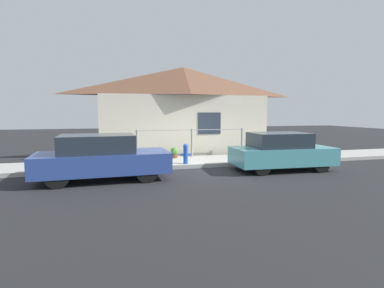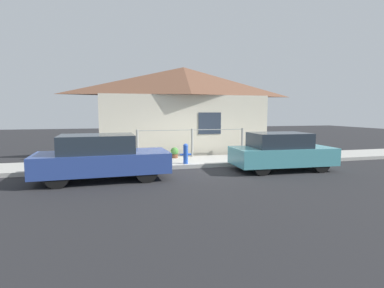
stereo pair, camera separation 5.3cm
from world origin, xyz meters
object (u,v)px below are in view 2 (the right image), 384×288
Objects in this scene: car_left at (102,157)px; fire_hydrant at (186,153)px; potted_plant_near_hydrant at (175,152)px; car_right at (281,152)px; potted_plant_by_fence at (107,155)px.

car_left reaches higher than fire_hydrant.
potted_plant_near_hydrant is at bearing 94.77° from fire_hydrant.
fire_hydrant is 1.54m from potted_plant_near_hydrant.
potted_plant_near_hydrant is (-0.13, 1.53, -0.17)m from fire_hydrant.
car_left is 6.29m from car_right.
potted_plant_near_hydrant is 0.85× the size of potted_plant_by_fence.
potted_plant_by_fence is at bearing 158.83° from car_right.
car_right is at bearing -23.11° from fire_hydrant.
car_right reaches higher than fire_hydrant.
car_right reaches higher than potted_plant_by_fence.
car_left is 8.89× the size of potted_plant_near_hydrant.
car_right is 6.75m from potted_plant_by_fence.
fire_hydrant is at bearing -85.23° from potted_plant_near_hydrant.
car_right is at bearing -23.38° from potted_plant_by_fence.
fire_hydrant is (-3.26, 1.39, -0.13)m from car_right.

